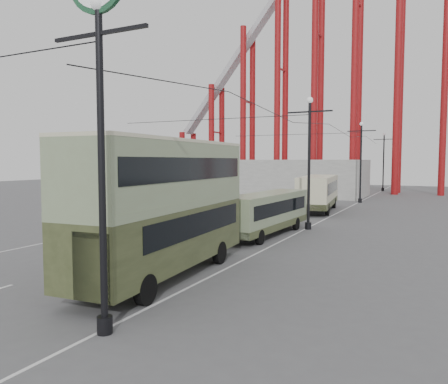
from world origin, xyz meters
The scene contains 12 objects.
ground centered at (0.00, 0.00, 0.00)m, with size 160.00×160.00×0.00m, color #545457.
road_markings centered at (-0.86, 19.70, 0.01)m, with size 12.52×120.00×0.01m.
lamp_post_near centered at (5.60, -3.00, 7.86)m, with size 3.20×0.44×10.80m.
lamp_post_mid centered at (5.60, 18.00, 4.68)m, with size 3.20×0.44×9.32m.
lamp_post_far centered at (5.60, 40.00, 4.68)m, with size 3.20×0.44×9.32m.
lamp_post_distant centered at (5.60, 62.00, 4.68)m, with size 3.20×0.44×9.32m.
roller_coaster centered at (-2.49, 56.89, 22.92)m, with size 52.95×5.00×55.48m.
fairground_shed centered at (-6.00, 47.00, 2.50)m, with size 22.00×10.00×5.00m, color gray.
double_decker_bus centered at (3.70, 2.83, 3.22)m, with size 3.46×10.87×5.75m.
single_decker_green centered at (3.79, 14.43, 1.55)m, with size 2.66×9.83×2.75m.
single_decker_cream centered at (3.35, 29.62, 1.91)m, with size 4.11×11.16×3.39m.
pedestrian centered at (-1.09, 6.39, 1.01)m, with size 0.74×0.48×2.02m, color black.
Camera 1 is at (13.98, -12.25, 4.88)m, focal length 35.00 mm.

